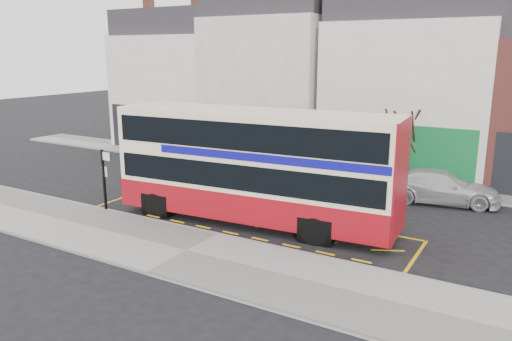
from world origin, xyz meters
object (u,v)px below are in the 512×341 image
Objects in this scene: bus_stop_post at (105,173)px; car_silver at (180,156)px; street_tree_right at (402,119)px; street_tree_left at (140,84)px; car_white at (440,187)px; double_decker_bus at (255,165)px; car_grey at (338,171)px.

car_silver is at bearing 112.06° from bus_stop_post.
bus_stop_post is at bearing -131.63° from street_tree_right.
street_tree_left is 1.30× the size of street_tree_right.
bus_stop_post is 0.67× the size of car_silver.
bus_stop_post is 0.51× the size of car_white.
car_white is 22.55m from street_tree_left.
double_decker_bus is at bearing 22.62° from bus_stop_post.
street_tree_left is at bearing 72.90° from car_silver.
car_silver is at bearing 140.71° from double_decker_bus.
car_silver is 0.76× the size of car_white.
double_decker_bus is 2.59× the size of car_grey.
bus_stop_post is 0.40× the size of street_tree_left.
bus_stop_post is 0.59× the size of car_grey.
street_tree_right reaches higher than car_silver.
street_tree_right reaches higher than bus_stop_post.
street_tree_right reaches higher than car_white.
bus_stop_post is 9.13m from car_silver.
car_silver is 13.25m from street_tree_right.
bus_stop_post reaches higher than car_grey.
street_tree_left is at bearing 130.93° from bus_stop_post.
street_tree_left is (-16.61, 2.92, 3.84)m from car_grey.
street_tree_right is (3.53, 8.90, 1.07)m from double_decker_bus.
street_tree_right reaches higher than car_grey.
street_tree_left reaches higher than car_white.
car_grey is at bearing 71.97° from car_white.
street_tree_left is (-6.73, 3.99, 3.91)m from car_silver.
bus_stop_post is 15.31m from car_white.
car_silver is 0.77× the size of street_tree_right.
street_tree_right is at bearing -65.39° from car_silver.
bus_stop_post reaches higher than car_silver.
bus_stop_post is at bearing -147.99° from car_silver.
car_grey is 4.19m from street_tree_right.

